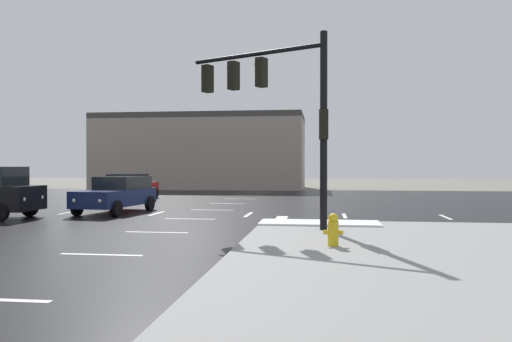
# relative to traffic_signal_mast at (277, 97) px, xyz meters

# --- Properties ---
(ground_plane) EXTENTS (120.00, 120.00, 0.00)m
(ground_plane) POSITION_rel_traffic_signal_mast_xyz_m (-3.66, 4.93, -4.28)
(ground_plane) COLOR slate
(road_asphalt) EXTENTS (44.00, 44.00, 0.02)m
(road_asphalt) POSITION_rel_traffic_signal_mast_xyz_m (-3.66, 4.93, -4.27)
(road_asphalt) COLOR black
(road_asphalt) RESTS_ON ground_plane
(snow_strip_curbside) EXTENTS (4.00, 1.60, 0.06)m
(snow_strip_curbside) POSITION_rel_traffic_signal_mast_xyz_m (1.34, 0.93, -4.11)
(snow_strip_curbside) COLOR white
(snow_strip_curbside) RESTS_ON sidewalk_corner
(lane_markings) EXTENTS (36.15, 36.15, 0.01)m
(lane_markings) POSITION_rel_traffic_signal_mast_xyz_m (-2.45, 3.56, -4.26)
(lane_markings) COLOR silver
(lane_markings) RESTS_ON road_asphalt
(traffic_signal_mast) EXTENTS (4.65, 2.39, 6.02)m
(traffic_signal_mast) POSITION_rel_traffic_signal_mast_xyz_m (0.00, 0.00, 0.00)
(traffic_signal_mast) COLOR black
(traffic_signal_mast) RESTS_ON sidewalk_corner
(fire_hydrant) EXTENTS (0.48, 0.26, 0.79)m
(fire_hydrant) POSITION_rel_traffic_signal_mast_xyz_m (1.70, -3.80, -3.75)
(fire_hydrant) COLOR gold
(fire_hydrant) RESTS_ON sidewalk_corner
(strip_building_background) EXTENTS (18.45, 8.00, 6.64)m
(strip_building_background) POSITION_rel_traffic_signal_mast_xyz_m (-9.48, 29.30, -0.96)
(strip_building_background) COLOR gray
(strip_building_background) RESTS_ON ground_plane
(sedan_navy) EXTENTS (2.42, 4.68, 1.58)m
(sedan_navy) POSITION_rel_traffic_signal_mast_xyz_m (-7.54, 5.20, -3.43)
(sedan_navy) COLOR #141E47
(sedan_navy) RESTS_ON road_asphalt
(sedan_red) EXTENTS (2.05, 4.55, 1.58)m
(sedan_red) POSITION_rel_traffic_signal_mast_xyz_m (-9.93, 13.02, -3.43)
(sedan_red) COLOR #B21919
(sedan_red) RESTS_ON road_asphalt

